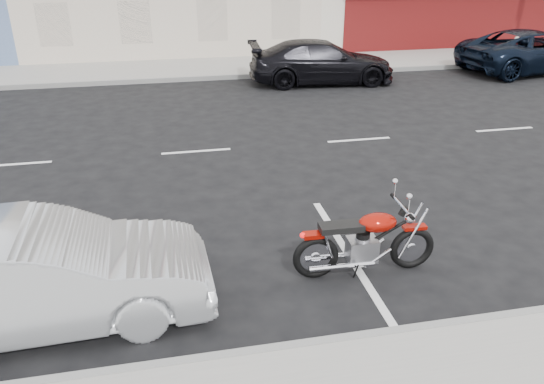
{
  "coord_description": "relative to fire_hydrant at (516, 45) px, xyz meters",
  "views": [
    {
      "loc": [
        -2.59,
        -11.7,
        4.42
      ],
      "look_at": [
        -1.05,
        -4.19,
        0.8
      ],
      "focal_mm": 35.0,
      "sensor_mm": 36.0,
      "label": 1
    }
  ],
  "objects": [
    {
      "name": "ground",
      "position": [
        -12.0,
        -8.5,
        -0.53
      ],
      "size": [
        120.0,
        120.0,
        0.0
      ],
      "primitive_type": "plane",
      "color": "black",
      "rests_on": "ground"
    },
    {
      "name": "sidewalk_far",
      "position": [
        -17.0,
        0.2,
        -0.45
      ],
      "size": [
        80.0,
        3.4,
        0.15
      ],
      "primitive_type": "cube",
      "color": "gray",
      "rests_on": "ground"
    },
    {
      "name": "curb_far",
      "position": [
        -17.0,
        -1.5,
        -0.45
      ],
      "size": [
        80.0,
        0.12,
        0.16
      ],
      "primitive_type": "cube",
      "color": "gray",
      "rests_on": "ground"
    },
    {
      "name": "fire_hydrant",
      "position": [
        0.0,
        0.0,
        0.0
      ],
      "size": [
        0.2,
        0.2,
        0.72
      ],
      "color": "beige",
      "rests_on": "sidewalk_far"
    },
    {
      "name": "motorcycle",
      "position": [
        -11.2,
        -14.05,
        -0.04
      ],
      "size": [
        2.14,
        0.71,
        1.07
      ],
      "rotation": [
        0.0,
        0.0,
        -0.03
      ],
      "color": "black",
      "rests_on": "ground"
    },
    {
      "name": "sedan_silver",
      "position": [
        -16.32,
        -14.27,
        0.17
      ],
      "size": [
        4.28,
        1.64,
        1.39
      ],
      "primitive_type": "imported",
      "rotation": [
        0.0,
        0.0,
        1.61
      ],
      "color": "#B2B6BB",
      "rests_on": "ground"
    },
    {
      "name": "suv_far",
      "position": [
        -1.09,
        -2.52,
        0.24
      ],
      "size": [
        5.81,
        3.27,
        1.53
      ],
      "primitive_type": "imported",
      "rotation": [
        0.0,
        0.0,
        1.71
      ],
      "color": "black",
      "rests_on": "ground"
    },
    {
      "name": "car_far",
      "position": [
        -9.26,
        -2.64,
        0.19
      ],
      "size": [
        5.09,
        2.38,
        1.44
      ],
      "primitive_type": "imported",
      "rotation": [
        0.0,
        0.0,
        1.49
      ],
      "color": "black",
      "rests_on": "ground"
    }
  ]
}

